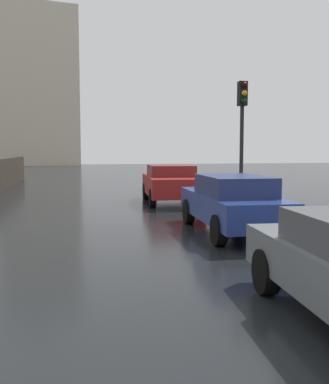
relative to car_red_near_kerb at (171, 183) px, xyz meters
name	(u,v)px	position (x,y,z in m)	size (l,w,h in m)	color
car_red_near_kerb	(171,183)	(0.00, 0.00, 0.00)	(2.13, 4.18, 1.43)	maroon
car_blue_mid_road	(232,202)	(0.19, -6.32, -0.02)	(1.78, 4.46, 1.40)	navy
traffic_light	(242,121)	(1.61, -3.18, 2.16)	(0.26, 0.39, 3.99)	black
distant_tower	(35,82)	(-8.48, 43.09, 9.61)	(11.02, 8.43, 24.52)	beige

